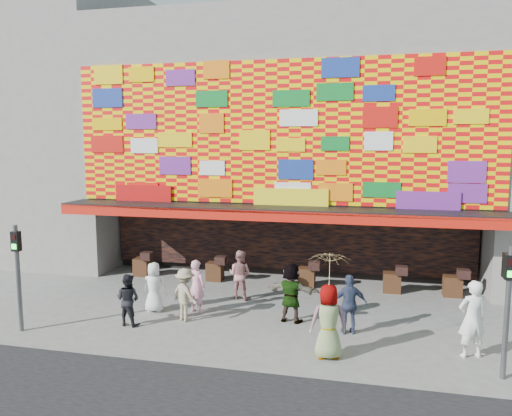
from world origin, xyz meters
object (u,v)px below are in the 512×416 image
at_px(ped_g, 328,321).
at_px(ped_h, 472,319).
at_px(signal_right, 508,298).
at_px(ped_d, 185,295).
at_px(ped_f, 291,293).
at_px(ped_c, 128,300).
at_px(parasol, 329,272).
at_px(ped_i, 240,274).
at_px(ped_a, 154,287).
at_px(ped_b, 196,286).
at_px(signal_left, 18,266).
at_px(ped_e, 350,304).

height_order(ped_g, ped_h, ped_h).
distance_m(signal_right, ped_h, 1.47).
relative_size(ped_d, ped_f, 0.89).
bearing_deg(ped_c, parasol, 177.81).
distance_m(ped_f, ped_i, 2.70).
bearing_deg(parasol, ped_i, 129.49).
bearing_deg(ped_a, ped_b, 179.67).
xyz_separation_m(signal_left, ped_g, (8.50, 0.20, -0.94)).
xyz_separation_m(ped_c, ped_d, (1.47, 0.72, 0.03)).
bearing_deg(ped_d, ped_h, -156.57).
bearing_deg(ped_h, signal_right, 96.64).
bearing_deg(ped_c, ped_a, -94.39).
distance_m(ped_c, ped_f, 4.72).
bearing_deg(ped_c, ped_e, -166.05).
distance_m(ped_d, ped_e, 4.75).
height_order(ped_f, ped_i, ped_f).
distance_m(ped_c, parasol, 6.04).
bearing_deg(ped_h, signal_left, -13.65).
relative_size(ped_a, ped_h, 0.81).
xyz_separation_m(signal_left, ped_e, (8.93, 1.90, -1.03)).
xyz_separation_m(ped_e, ped_g, (-0.43, -1.70, 0.09)).
xyz_separation_m(ped_e, ped_i, (-3.73, 2.31, -0.00)).
bearing_deg(ped_i, signal_left, 51.07).
bearing_deg(ped_g, ped_a, -37.99).
bearing_deg(ped_a, signal_left, 28.02).
height_order(signal_left, ped_i, signal_left).
height_order(ped_f, parasol, parasol).
relative_size(ped_d, ped_g, 0.85).
xyz_separation_m(signal_left, ped_b, (4.24, 2.58, -1.03)).
bearing_deg(ped_e, ped_b, -22.80).
bearing_deg(signal_right, ped_f, 154.83).
bearing_deg(parasol, ped_b, 150.83).
distance_m(ped_c, ped_e, 6.28).
height_order(signal_left, ped_g, signal_left).
relative_size(ped_a, ped_b, 0.94).
bearing_deg(parasol, ped_a, 158.90).
height_order(ped_e, ped_f, ped_f).
bearing_deg(signal_left, ped_a, 38.56).
bearing_deg(ped_d, ped_i, -83.99).
bearing_deg(ped_i, ped_c, 63.30).
relative_size(ped_a, ped_c, 1.04).
distance_m(signal_left, signal_right, 12.40).
distance_m(ped_b, parasol, 5.06).
xyz_separation_m(ped_f, ped_i, (-2.03, 1.78, -0.05)).
relative_size(ped_g, ped_h, 0.95).
bearing_deg(signal_right, ped_b, 162.46).
relative_size(signal_left, ped_b, 1.81).
bearing_deg(ped_f, ped_a, 11.47).
relative_size(ped_e, ped_h, 0.86).
xyz_separation_m(signal_right, ped_f, (-5.18, 2.43, -0.98)).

